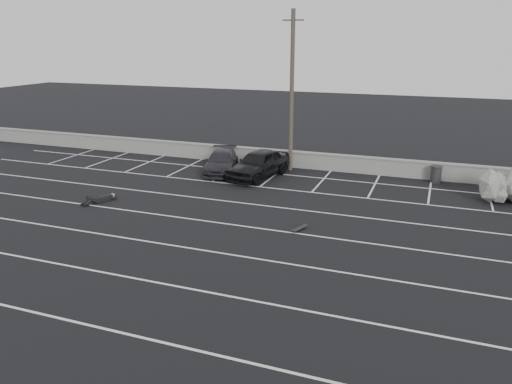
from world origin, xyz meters
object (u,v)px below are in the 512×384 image
at_px(car_left, 259,164).
at_px(car_right, 221,162).
at_px(person, 104,196).
at_px(utility_pole, 292,92).
at_px(skateboard, 299,228).
at_px(trash_bin, 436,174).

bearing_deg(car_left, car_right, -174.62).
bearing_deg(car_left, person, -117.90).
xyz_separation_m(car_left, utility_pole, (1.27, 2.31, 4.05)).
distance_m(person, skateboard, 10.56).
bearing_deg(car_left, skateboard, -45.83).
bearing_deg(skateboard, trash_bin, 82.79).
relative_size(utility_pole, trash_bin, 9.78).
bearing_deg(person, skateboard, 15.01).
xyz_separation_m(car_left, skateboard, (4.63, -7.49, -0.75)).
distance_m(utility_pole, skateboard, 11.42).
distance_m(car_right, person, 8.02).
relative_size(car_left, car_right, 1.09).
bearing_deg(car_right, car_left, -23.99).
bearing_deg(trash_bin, skateboard, -118.13).
bearing_deg(utility_pole, car_left, -118.78).
distance_m(car_left, person, 9.16).
bearing_deg(utility_pole, car_right, -152.92).
height_order(utility_pole, trash_bin, utility_pole).
height_order(utility_pole, skateboard, utility_pole).
bearing_deg(skateboard, car_left, 142.63).
xyz_separation_m(car_right, skateboard, (7.24, -7.81, -0.57)).
height_order(car_left, utility_pole, utility_pole).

